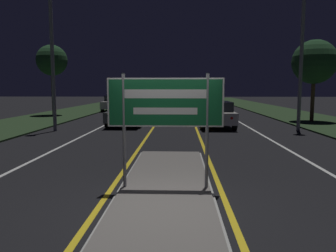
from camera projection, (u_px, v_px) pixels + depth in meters
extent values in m
plane|color=black|center=(163.00, 206.00, 6.13)|extent=(160.00, 160.00, 0.00)
cube|color=#999993|center=(165.00, 190.00, 7.03)|extent=(2.02, 8.02, 0.05)
cube|color=#66605B|center=(165.00, 189.00, 7.02)|extent=(1.90, 7.90, 0.10)
cube|color=#23381E|center=(58.00, 115.00, 26.34)|extent=(5.00, 100.00, 0.08)
cube|color=#23381E|center=(297.00, 116.00, 25.63)|extent=(5.00, 100.00, 0.08)
cube|color=gold|center=(164.00, 112.00, 31.00)|extent=(0.12, 70.00, 0.01)
cube|color=gold|center=(190.00, 112.00, 30.91)|extent=(0.12, 70.00, 0.01)
cube|color=silver|center=(133.00, 111.00, 31.11)|extent=(0.12, 70.00, 0.01)
cube|color=silver|center=(221.00, 112.00, 30.80)|extent=(0.12, 70.00, 0.01)
cube|color=silver|center=(102.00, 111.00, 31.22)|extent=(0.10, 70.00, 0.01)
cube|color=silver|center=(254.00, 112.00, 30.68)|extent=(0.10, 70.00, 0.01)
cylinder|color=gray|center=(124.00, 131.00, 6.91)|extent=(0.07, 0.07, 2.42)
cylinder|color=gray|center=(207.00, 131.00, 6.85)|extent=(0.07, 0.07, 2.42)
cube|color=#146033|center=(165.00, 102.00, 6.81)|extent=(2.43, 0.04, 1.02)
cube|color=white|center=(165.00, 102.00, 6.79)|extent=(2.43, 0.00, 1.02)
cube|color=#146033|center=(165.00, 102.00, 6.79)|extent=(2.35, 0.01, 0.96)
cube|color=white|center=(165.00, 94.00, 6.76)|extent=(1.70, 0.01, 0.18)
cube|color=white|center=(165.00, 111.00, 6.80)|extent=(1.34, 0.01, 0.14)
cylinder|color=gray|center=(52.00, 51.00, 16.45)|extent=(0.18, 0.18, 8.13)
cylinder|color=gray|center=(302.00, 51.00, 16.72)|extent=(0.18, 0.18, 8.24)
cube|color=silver|center=(216.00, 116.00, 18.82)|extent=(1.78, 4.79, 0.62)
cube|color=black|center=(216.00, 106.00, 18.46)|extent=(1.57, 2.49, 0.52)
sphere|color=red|center=(210.00, 118.00, 16.47)|extent=(0.14, 0.14, 0.14)
sphere|color=red|center=(232.00, 118.00, 16.43)|extent=(0.14, 0.14, 0.14)
cylinder|color=black|center=(199.00, 119.00, 20.36)|extent=(0.22, 0.64, 0.64)
cylinder|color=black|center=(227.00, 119.00, 20.29)|extent=(0.22, 0.64, 0.64)
cylinder|color=black|center=(202.00, 124.00, 17.41)|extent=(0.22, 0.64, 0.64)
cylinder|color=black|center=(235.00, 124.00, 17.34)|extent=(0.22, 0.64, 0.64)
cube|color=#B7B7BC|center=(209.00, 107.00, 26.68)|extent=(1.74, 4.13, 0.61)
cube|color=black|center=(210.00, 101.00, 26.37)|extent=(1.53, 2.15, 0.42)
sphere|color=red|center=(205.00, 108.00, 24.66)|extent=(0.14, 0.14, 0.14)
sphere|color=red|center=(219.00, 108.00, 24.62)|extent=(0.14, 0.14, 0.14)
cylinder|color=black|center=(198.00, 110.00, 28.01)|extent=(0.22, 0.67, 0.67)
cylinder|color=black|center=(218.00, 110.00, 27.95)|extent=(0.22, 0.67, 0.67)
cylinder|color=black|center=(200.00, 112.00, 25.47)|extent=(0.22, 0.67, 0.67)
cylinder|color=black|center=(221.00, 112.00, 25.41)|extent=(0.22, 0.67, 0.67)
cube|color=black|center=(200.00, 102.00, 37.18)|extent=(1.89, 4.77, 0.69)
cube|color=black|center=(200.00, 96.00, 36.82)|extent=(1.66, 2.48, 0.55)
sphere|color=red|center=(195.00, 102.00, 34.84)|extent=(0.14, 0.14, 0.14)
sphere|color=red|center=(206.00, 102.00, 34.80)|extent=(0.14, 0.14, 0.14)
cylinder|color=black|center=(191.00, 104.00, 38.72)|extent=(0.22, 0.71, 0.71)
cylinder|color=black|center=(206.00, 104.00, 38.65)|extent=(0.22, 0.71, 0.71)
cylinder|color=black|center=(192.00, 105.00, 35.78)|extent=(0.22, 0.71, 0.71)
cylinder|color=black|center=(209.00, 105.00, 35.72)|extent=(0.22, 0.71, 0.71)
cube|color=#4C514C|center=(127.00, 115.00, 19.53)|extent=(1.84, 4.71, 0.57)
cube|color=black|center=(128.00, 106.00, 19.75)|extent=(1.62, 2.45, 0.51)
sphere|color=white|center=(110.00, 117.00, 17.23)|extent=(0.14, 0.14, 0.14)
sphere|color=white|center=(131.00, 117.00, 17.19)|extent=(0.14, 0.14, 0.14)
cylinder|color=black|center=(107.00, 122.00, 18.15)|extent=(0.22, 0.69, 0.69)
cylinder|color=black|center=(139.00, 122.00, 18.08)|extent=(0.22, 0.69, 0.69)
cylinder|color=black|center=(118.00, 117.00, 21.04)|extent=(0.22, 0.69, 0.69)
cylinder|color=black|center=(145.00, 117.00, 20.98)|extent=(0.22, 0.69, 0.69)
cube|color=silver|center=(114.00, 104.00, 31.74)|extent=(1.80, 4.28, 0.66)
cube|color=black|center=(115.00, 98.00, 31.92)|extent=(1.59, 2.22, 0.53)
sphere|color=white|center=(104.00, 105.00, 29.64)|extent=(0.14, 0.14, 0.14)
sphere|color=white|center=(116.00, 105.00, 29.60)|extent=(0.14, 0.14, 0.14)
cylinder|color=black|center=(102.00, 109.00, 30.49)|extent=(0.22, 0.61, 0.61)
cylinder|color=black|center=(121.00, 109.00, 30.43)|extent=(0.22, 0.61, 0.61)
cylinder|color=black|center=(109.00, 107.00, 33.12)|extent=(0.22, 0.61, 0.61)
cylinder|color=black|center=(126.00, 107.00, 33.06)|extent=(0.22, 0.61, 0.61)
cube|color=#B7B7BC|center=(157.00, 101.00, 39.82)|extent=(1.74, 4.48, 0.67)
cube|color=black|center=(157.00, 96.00, 40.02)|extent=(1.53, 2.33, 0.49)
sphere|color=white|center=(151.00, 101.00, 37.63)|extent=(0.14, 0.14, 0.14)
sphere|color=white|center=(160.00, 101.00, 37.59)|extent=(0.14, 0.14, 0.14)
cylinder|color=black|center=(149.00, 104.00, 38.51)|extent=(0.22, 0.70, 0.70)
cylinder|color=black|center=(163.00, 104.00, 38.45)|extent=(0.22, 0.70, 0.70)
cylinder|color=black|center=(151.00, 103.00, 41.27)|extent=(0.22, 0.70, 0.70)
cylinder|color=black|center=(164.00, 103.00, 41.21)|extent=(0.22, 0.70, 0.70)
cylinder|color=#4C3823|center=(53.00, 91.00, 25.94)|extent=(0.24, 0.24, 3.77)
sphere|color=#1E4223|center=(52.00, 60.00, 25.66)|extent=(2.39, 2.39, 2.39)
cylinder|color=#4C3823|center=(313.00, 97.00, 20.98)|extent=(0.24, 0.24, 3.16)
sphere|color=#1E4223|center=(314.00, 62.00, 20.73)|extent=(2.78, 2.78, 2.78)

